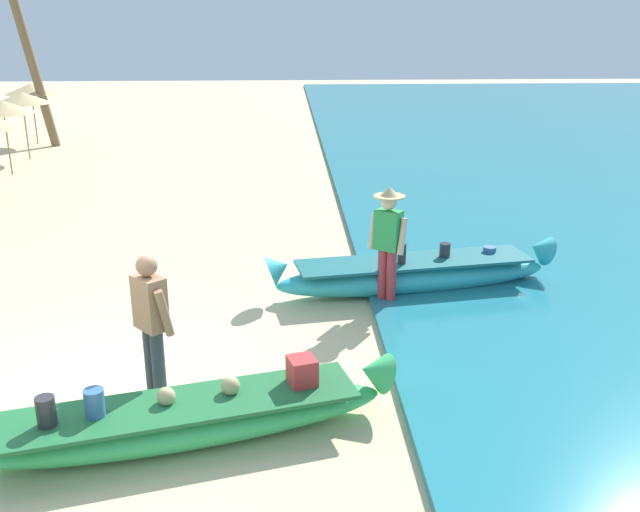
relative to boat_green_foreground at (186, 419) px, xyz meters
The scene contains 8 objects.
ground_plane 1.38m from the boat_green_foreground, 140.21° to the left, with size 80.00×80.00×0.00m, color beige.
boat_green_foreground is the anchor object (origin of this frame).
boat_cyan_midground 4.77m from the boat_green_foreground, 52.66° to the left, with size 4.51×1.43×0.81m.
person_vendor_hatted 4.17m from the boat_green_foreground, 53.88° to the left, with size 0.56×0.48×1.74m.
person_tourist_customer 1.10m from the boat_green_foreground, 118.72° to the left, with size 0.51×0.54×1.68m.
parasol_row_2 14.05m from the boat_green_foreground, 116.21° to the left, with size 1.60×1.60×1.91m.
parasol_row_3 16.10m from the boat_green_foreground, 113.66° to the left, with size 1.60×1.60×1.91m.
parasol_row_4 18.78m from the boat_green_foreground, 112.19° to the left, with size 1.60×1.60×1.91m.
Camera 1 is at (2.04, -6.84, 3.94)m, focal length 39.39 mm.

